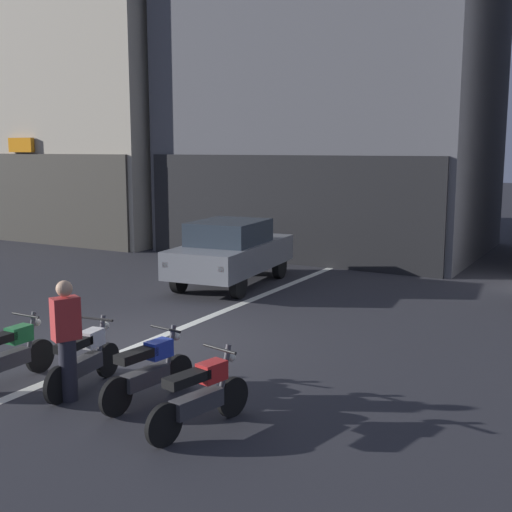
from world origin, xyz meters
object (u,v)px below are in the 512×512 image
Objects in this scene: motorcycle_green_row_leftmost at (9,353)px; person_by_motorcycles at (67,340)px; motorcycle_red_row_right_mid at (201,394)px; motorcycle_white_row_left_mid at (84,358)px; motorcycle_blue_row_centre at (149,370)px; car_grey_crossing_near at (231,251)px.

motorcycle_green_row_leftmost is 1.28m from person_by_motorcycles.
person_by_motorcycles is at bearing -178.01° from motorcycle_red_row_right_mid.
person_by_motorcycles is (1.22, -0.05, 0.40)m from motorcycle_green_row_leftmost.
motorcycle_green_row_leftmost is at bearing -161.78° from motorcycle_white_row_left_mid.
motorcycle_green_row_leftmost is 1.17m from motorcycle_white_row_left_mid.
motorcycle_green_row_leftmost and motorcycle_blue_row_centre have the same top height.
person_by_motorcycles is at bearing -75.69° from motorcycle_white_row_left_mid.
motorcycle_white_row_left_mid is at bearing -75.01° from car_grey_crossing_near.
motorcycle_white_row_left_mid is at bearing 171.16° from motorcycle_red_row_right_mid.
car_grey_crossing_near is 2.59× the size of motorcycle_red_row_right_mid.
person_by_motorcycles is at bearing -2.58° from motorcycle_green_row_leftmost.
motorcycle_blue_row_centre is 1.18m from person_by_motorcycles.
car_grey_crossing_near reaches higher than motorcycle_green_row_leftmost.
motorcycle_white_row_left_mid is at bearing 18.22° from motorcycle_green_row_leftmost.
person_by_motorcycles is (0.11, -0.42, 0.40)m from motorcycle_white_row_left_mid.
motorcycle_red_row_right_mid is at bearing -8.84° from motorcycle_white_row_left_mid.
motorcycle_white_row_left_mid is (1.92, -7.16, -0.43)m from car_grey_crossing_near.
person_by_motorcycles reaches higher than motorcycle_white_row_left_mid.
motorcycle_white_row_left_mid is at bearing -177.02° from motorcycle_blue_row_centre.
motorcycle_red_row_right_mid is (1.11, -0.40, 0.00)m from motorcycle_blue_row_centre.
motorcycle_green_row_leftmost is 1.00× the size of person_by_motorcycles.
motorcycle_green_row_leftmost and motorcycle_red_row_right_mid have the same top height.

